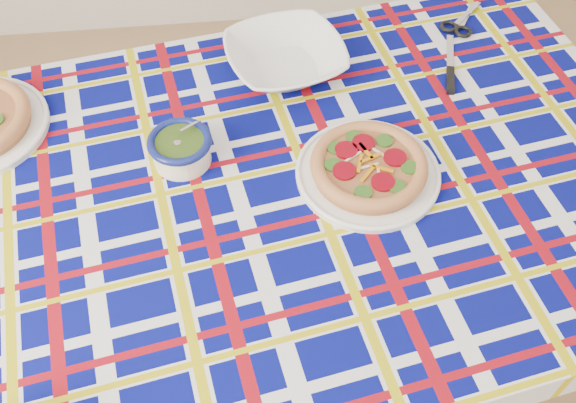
{
  "coord_description": "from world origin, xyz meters",
  "views": [
    {
      "loc": [
        -0.14,
        -0.51,
        1.83
      ],
      "look_at": [
        -0.06,
        0.27,
        0.82
      ],
      "focal_mm": 40.0,
      "sensor_mm": 36.0,
      "label": 1
    }
  ],
  "objects_px": {
    "dining_table": "(275,211)",
    "serving_bowl": "(285,58)",
    "main_focaccia_plate": "(369,166)",
    "pesto_bowl": "(181,147)"
  },
  "relations": [
    {
      "from": "main_focaccia_plate",
      "to": "serving_bowl",
      "type": "height_order",
      "value": "serving_bowl"
    },
    {
      "from": "dining_table",
      "to": "serving_bowl",
      "type": "relative_size",
      "value": 6.59
    },
    {
      "from": "dining_table",
      "to": "serving_bowl",
      "type": "distance_m",
      "value": 0.39
    },
    {
      "from": "main_focaccia_plate",
      "to": "pesto_bowl",
      "type": "height_order",
      "value": "pesto_bowl"
    },
    {
      "from": "pesto_bowl",
      "to": "serving_bowl",
      "type": "height_order",
      "value": "pesto_bowl"
    },
    {
      "from": "dining_table",
      "to": "serving_bowl",
      "type": "height_order",
      "value": "serving_bowl"
    },
    {
      "from": "main_focaccia_plate",
      "to": "serving_bowl",
      "type": "relative_size",
      "value": 1.12
    },
    {
      "from": "dining_table",
      "to": "main_focaccia_plate",
      "type": "distance_m",
      "value": 0.23
    },
    {
      "from": "dining_table",
      "to": "pesto_bowl",
      "type": "distance_m",
      "value": 0.24
    },
    {
      "from": "dining_table",
      "to": "pesto_bowl",
      "type": "xyz_separation_m",
      "value": [
        -0.19,
        0.1,
        0.12
      ]
    }
  ]
}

